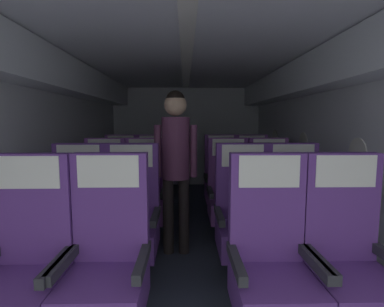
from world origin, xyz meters
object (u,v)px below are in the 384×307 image
at_px(seat_b_right_aisle, 295,219).
at_px(flight_attendant, 176,154).
at_px(seat_b_left_window, 77,221).
at_px(seat_c_right_aisle, 270,196).
at_px(seat_c_right_window, 229,196).
at_px(seat_d_right_aisle, 252,181).
at_px(seat_a_left_window, 25,269).
at_px(seat_d_left_window, 120,182).
at_px(seat_a_right_aisle, 349,265).
at_px(seat_a_left_aisle, 107,266).
at_px(seat_c_left_aisle, 145,196).
at_px(seat_a_right_window, 271,266).
at_px(seat_b_right_window, 244,220).
at_px(seat_d_right_window, 221,181).
at_px(seat_b_left_aisle, 131,221).
at_px(seat_c_left_window, 104,197).
at_px(seat_d_left_aisle, 152,182).

bearing_deg(seat_b_right_aisle, flight_attendant, 159.82).
xyz_separation_m(seat_b_left_window, seat_c_right_aisle, (1.95, 0.83, 0.00)).
bearing_deg(seat_c_right_window, seat_d_right_aisle, 60.11).
distance_m(seat_a_left_window, seat_d_left_window, 2.51).
bearing_deg(seat_a_right_aisle, flight_attendant, 131.56).
distance_m(seat_a_left_aisle, seat_c_right_aisle, 2.20).
height_order(seat_c_left_aisle, seat_c_right_window, same).
relative_size(seat_a_left_window, seat_d_right_aisle, 1.00).
height_order(seat_a_right_window, seat_b_right_window, same).
distance_m(seat_a_right_aisle, seat_d_right_aisle, 2.48).
relative_size(seat_a_left_window, seat_c_right_window, 1.00).
height_order(seat_a_left_window, seat_c_right_aisle, same).
distance_m(seat_a_right_window, flight_attendant, 1.48).
height_order(seat_b_left_window, seat_c_right_window, same).
height_order(seat_b_left_window, flight_attendant, flight_attendant).
relative_size(seat_a_right_aisle, seat_d_right_window, 1.00).
xyz_separation_m(seat_c_left_aisle, seat_d_right_aisle, (1.46, 0.81, 0.00)).
xyz_separation_m(seat_a_right_aisle, seat_b_left_aisle, (-1.48, 0.83, 0.00)).
bearing_deg(seat_b_left_window, seat_c_left_window, 89.86).
bearing_deg(seat_c_right_window, seat_a_right_window, -89.69).
xyz_separation_m(seat_a_right_window, seat_d_left_aisle, (-1.00, 2.49, 0.00)).
bearing_deg(seat_d_right_window, seat_c_right_aisle, -61.02).
relative_size(seat_a_left_aisle, seat_c_right_window, 1.00).
bearing_deg(seat_d_left_window, flight_attendant, -56.25).
bearing_deg(flight_attendant, seat_c_right_window, 25.65).
xyz_separation_m(seat_b_right_window, seat_c_right_aisle, (0.48, 0.83, 0.00)).
height_order(seat_a_left_aisle, seat_b_right_aisle, same).
height_order(seat_c_left_window, seat_c_left_aisle, same).
xyz_separation_m(seat_a_right_aisle, seat_c_left_aisle, (-1.48, 1.67, 0.00)).
distance_m(seat_b_left_window, seat_d_left_aisle, 1.73).
bearing_deg(seat_d_right_window, seat_c_left_aisle, -140.21).
bearing_deg(seat_b_right_aisle, seat_c_right_window, 119.60).
height_order(seat_a_right_aisle, seat_c_right_window, same).
relative_size(seat_a_right_window, seat_c_left_window, 1.00).
height_order(seat_b_left_aisle, seat_d_left_aisle, same).
height_order(seat_c_right_window, seat_d_left_window, same).
bearing_deg(seat_a_right_aisle, seat_c_right_window, 106.29).
bearing_deg(flight_attendant, seat_b_right_aisle, -30.10).
bearing_deg(seat_b_right_aisle, seat_a_right_aisle, -88.90).
bearing_deg(seat_c_right_window, seat_b_left_aisle, -139.79).
bearing_deg(seat_c_right_window, seat_c_left_window, -179.42).
distance_m(seat_d_left_window, flight_attendant, 1.63).
distance_m(seat_b_right_aisle, seat_d_right_window, 1.73).
height_order(seat_b_right_window, seat_d_left_window, same).
bearing_deg(seat_a_right_aisle, seat_b_left_aisle, 150.72).
distance_m(seat_a_right_aisle, seat_b_right_aisle, 0.84).
bearing_deg(seat_a_right_window, seat_d_right_aisle, 79.50).
bearing_deg(seat_c_left_aisle, seat_c_right_aisle, -0.50).
height_order(seat_b_left_aisle, flight_attendant, flight_attendant).
distance_m(seat_a_right_aisle, seat_b_right_window, 0.96).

